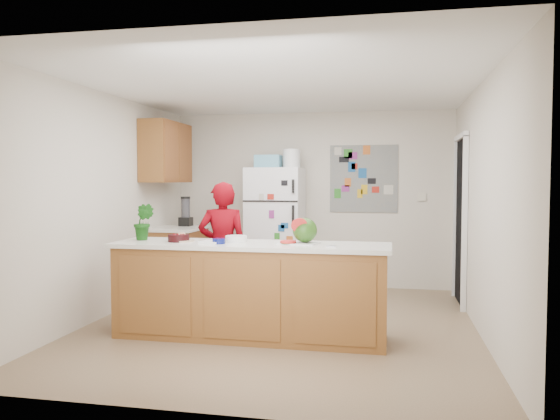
% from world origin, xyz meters
% --- Properties ---
extents(floor, '(4.00, 4.50, 0.02)m').
position_xyz_m(floor, '(0.00, 0.00, -0.01)').
color(floor, brown).
rests_on(floor, ground).
extents(wall_back, '(4.00, 0.02, 2.50)m').
position_xyz_m(wall_back, '(0.00, 2.26, 1.25)').
color(wall_back, beige).
rests_on(wall_back, ground).
extents(wall_left, '(0.02, 4.50, 2.50)m').
position_xyz_m(wall_left, '(-2.01, 0.00, 1.25)').
color(wall_left, beige).
rests_on(wall_left, ground).
extents(wall_right, '(0.02, 4.50, 2.50)m').
position_xyz_m(wall_right, '(2.01, 0.00, 1.25)').
color(wall_right, beige).
rests_on(wall_right, ground).
extents(ceiling, '(4.00, 4.50, 0.02)m').
position_xyz_m(ceiling, '(0.00, 0.00, 2.51)').
color(ceiling, white).
rests_on(ceiling, wall_back).
extents(doorway, '(0.03, 0.85, 2.04)m').
position_xyz_m(doorway, '(1.99, 1.45, 1.02)').
color(doorway, black).
rests_on(doorway, ground).
extents(peninsula_base, '(2.60, 0.62, 0.88)m').
position_xyz_m(peninsula_base, '(-0.20, -0.50, 0.44)').
color(peninsula_base, brown).
rests_on(peninsula_base, floor).
extents(peninsula_top, '(2.68, 0.70, 0.04)m').
position_xyz_m(peninsula_top, '(-0.20, -0.50, 0.90)').
color(peninsula_top, silver).
rests_on(peninsula_top, peninsula_base).
extents(side_counter_base, '(0.60, 0.80, 0.86)m').
position_xyz_m(side_counter_base, '(-1.69, 1.35, 0.43)').
color(side_counter_base, brown).
rests_on(side_counter_base, floor).
extents(side_counter_top, '(0.64, 0.84, 0.04)m').
position_xyz_m(side_counter_top, '(-1.69, 1.35, 0.88)').
color(side_counter_top, silver).
rests_on(side_counter_top, side_counter_base).
extents(upper_cabinets, '(0.35, 1.00, 0.80)m').
position_xyz_m(upper_cabinets, '(-1.82, 1.30, 1.90)').
color(upper_cabinets, brown).
rests_on(upper_cabinets, wall_left).
extents(refrigerator, '(0.75, 0.70, 1.70)m').
position_xyz_m(refrigerator, '(-0.45, 1.88, 0.85)').
color(refrigerator, silver).
rests_on(refrigerator, floor).
extents(fridge_top_bin, '(0.35, 0.28, 0.18)m').
position_xyz_m(fridge_top_bin, '(-0.55, 1.88, 1.79)').
color(fridge_top_bin, '#5999B2').
rests_on(fridge_top_bin, refrigerator).
extents(photo_collage, '(0.95, 0.01, 0.95)m').
position_xyz_m(photo_collage, '(0.75, 2.24, 1.55)').
color(photo_collage, slate).
rests_on(photo_collage, wall_back).
extents(person, '(0.62, 0.48, 1.51)m').
position_xyz_m(person, '(-0.71, 0.26, 0.75)').
color(person, '#6B020A').
rests_on(person, floor).
extents(blender_appliance, '(0.12, 0.12, 0.38)m').
position_xyz_m(blender_appliance, '(-1.64, 1.52, 1.09)').
color(blender_appliance, black).
rests_on(blender_appliance, side_counter_top).
extents(cutting_board, '(0.41, 0.33, 0.01)m').
position_xyz_m(cutting_board, '(0.26, -0.46, 0.93)').
color(cutting_board, silver).
rests_on(cutting_board, peninsula_top).
extents(watermelon, '(0.23, 0.23, 0.23)m').
position_xyz_m(watermelon, '(0.32, -0.44, 1.05)').
color(watermelon, '#345B18').
rests_on(watermelon, cutting_board).
extents(watermelon_slice, '(0.15, 0.15, 0.02)m').
position_xyz_m(watermelon_slice, '(0.17, -0.51, 0.94)').
color(watermelon_slice, red).
rests_on(watermelon_slice, cutting_board).
extents(cherry_bowl, '(0.26, 0.26, 0.07)m').
position_xyz_m(cherry_bowl, '(-0.92, -0.51, 0.96)').
color(cherry_bowl, black).
rests_on(cherry_bowl, peninsula_top).
extents(white_bowl, '(0.26, 0.26, 0.06)m').
position_xyz_m(white_bowl, '(-0.36, -0.41, 0.95)').
color(white_bowl, silver).
rests_on(white_bowl, peninsula_top).
extents(cobalt_bowl, '(0.14, 0.14, 0.05)m').
position_xyz_m(cobalt_bowl, '(-0.48, -0.61, 0.95)').
color(cobalt_bowl, '#0A1158').
rests_on(cobalt_bowl, peninsula_top).
extents(plate, '(0.32, 0.32, 0.02)m').
position_xyz_m(plate, '(-0.91, -0.48, 0.93)').
color(plate, '#BBA88D').
rests_on(plate, peninsula_top).
extents(paper_towel, '(0.22, 0.20, 0.02)m').
position_xyz_m(paper_towel, '(-0.57, -0.57, 0.93)').
color(paper_towel, silver).
rests_on(paper_towel, peninsula_top).
extents(keys, '(0.09, 0.04, 0.01)m').
position_xyz_m(keys, '(0.60, -0.65, 0.93)').
color(keys, gray).
rests_on(keys, peninsula_top).
extents(potted_plant, '(0.22, 0.18, 0.37)m').
position_xyz_m(potted_plant, '(-1.32, -0.45, 1.11)').
color(potted_plant, '#14480E').
rests_on(potted_plant, peninsula_top).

